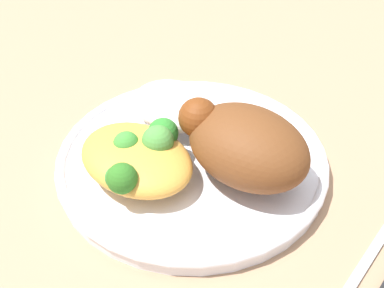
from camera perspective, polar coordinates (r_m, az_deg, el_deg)
name	(u,v)px	position (r m, az deg, el deg)	size (l,w,h in m)	color
ground_plane	(192,166)	(0.48, 0.00, -2.65)	(2.00, 2.00, 0.00)	#A57E5F
plate	(192,159)	(0.47, 0.00, -1.77)	(0.26, 0.26, 0.02)	white
roasted_chicken	(244,144)	(0.42, 6.26, -0.04)	(0.13, 0.09, 0.06)	brown
rice_pile	(174,105)	(0.50, -2.20, 4.67)	(0.09, 0.08, 0.03)	white
mac_cheese_with_broccoli	(138,157)	(0.43, -6.52, -1.50)	(0.11, 0.09, 0.05)	gold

